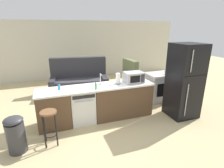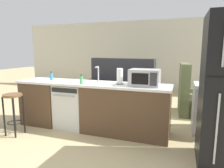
{
  "view_description": "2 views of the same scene",
  "coord_description": "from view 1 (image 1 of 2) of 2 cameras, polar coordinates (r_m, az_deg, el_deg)",
  "views": [
    {
      "loc": [
        -0.88,
        -4.02,
        2.31
      ],
      "look_at": [
        0.58,
        0.09,
        0.88
      ],
      "focal_mm": 28.0,
      "sensor_mm": 36.0,
      "label": 1
    },
    {
      "loc": [
        1.74,
        -3.34,
        1.48
      ],
      "look_at": [
        0.49,
        0.24,
        0.85
      ],
      "focal_mm": 32.0,
      "sensor_mm": 36.0,
      "label": 2
    }
  ],
  "objects": [
    {
      "name": "refrigerator",
      "position": [
        4.92,
        22.54,
        0.88
      ],
      "size": [
        0.72,
        0.73,
        1.94
      ],
      "color": "black",
      "rests_on": "ground_plane"
    },
    {
      "name": "armchair",
      "position": [
        6.63,
        7.33,
        0.74
      ],
      "size": [
        0.85,
        0.9,
        1.2
      ],
      "color": "#667047",
      "rests_on": "ground_plane"
    },
    {
      "name": "sink_faucet",
      "position": [
        4.44,
        -3.75,
        1.34
      ],
      "size": [
        0.07,
        0.18,
        0.3
      ],
      "color": "silver",
      "rests_on": "kitchen_counter"
    },
    {
      "name": "kitchen_counter",
      "position": [
        4.58,
        -3.61,
        -6.32
      ],
      "size": [
        2.94,
        0.66,
        0.9
      ],
      "color": "brown",
      "rests_on": "ground_plane"
    },
    {
      "name": "bar_stool",
      "position": [
        3.76,
        -19.8,
        -11.21
      ],
      "size": [
        0.32,
        0.32,
        0.74
      ],
      "color": "brown",
      "rests_on": "ground_plane"
    },
    {
      "name": "dish_soap_bottle",
      "position": [
        4.28,
        -16.91,
        -0.88
      ],
      "size": [
        0.06,
        0.06,
        0.18
      ],
      "color": "#338CCC",
      "rests_on": "kitchen_counter"
    },
    {
      "name": "kettle",
      "position": [
        5.74,
        17.49,
        3.92
      ],
      "size": [
        0.21,
        0.17,
        0.19
      ],
      "color": "silver",
      "rests_on": "stove_range"
    },
    {
      "name": "wall_back",
      "position": [
        8.36,
        -11.44,
        10.79
      ],
      "size": [
        10.0,
        0.06,
        2.6
      ],
      "color": "beige",
      "rests_on": "ground_plane"
    },
    {
      "name": "paper_towel_roll",
      "position": [
        4.52,
        1.94,
        1.73
      ],
      "size": [
        0.14,
        0.14,
        0.28
      ],
      "color": "#4C4C51",
      "rests_on": "kitchen_counter"
    },
    {
      "name": "couch",
      "position": [
        6.49,
        -10.6,
        0.61
      ],
      "size": [
        2.11,
        1.18,
        1.27
      ],
      "color": "#2D2D33",
      "rests_on": "ground_plane"
    },
    {
      "name": "stove_range",
      "position": [
        5.89,
        14.96,
        -0.93
      ],
      "size": [
        0.76,
        0.68,
        0.9
      ],
      "color": "#B7B7BC",
      "rests_on": "ground_plane"
    },
    {
      "name": "soap_bottle",
      "position": [
        4.14,
        -5.29,
        -0.8
      ],
      "size": [
        0.06,
        0.06,
        0.18
      ],
      "color": "#4CB266",
      "rests_on": "kitchen_counter"
    },
    {
      "name": "ground_plane",
      "position": [
        4.72,
        -6.36,
        -11.34
      ],
      "size": [
        24.0,
        24.0,
        0.0
      ],
      "primitive_type": "plane",
      "color": "tan"
    },
    {
      "name": "trash_bin",
      "position": [
        3.89,
        -28.95,
        -14.13
      ],
      "size": [
        0.35,
        0.35,
        0.74
      ],
      "color": "#333338",
      "rests_on": "ground_plane"
    },
    {
      "name": "dishwasher",
      "position": [
        4.48,
        -9.67,
        -7.09
      ],
      "size": [
        0.58,
        0.61,
        0.84
      ],
      "color": "silver",
      "rests_on": "ground_plane"
    },
    {
      "name": "microwave",
      "position": [
        4.68,
        7.09,
        2.21
      ],
      "size": [
        0.5,
        0.37,
        0.28
      ],
      "color": "#B7B7BC",
      "rests_on": "kitchen_counter"
    }
  ]
}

